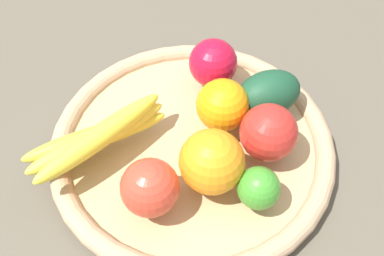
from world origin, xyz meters
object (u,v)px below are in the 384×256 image
Objects in this scene: apple_0 at (213,63)px; apple_1 at (269,132)px; orange_1 at (212,162)px; banana_bunch at (98,137)px; orange_0 at (223,105)px; avocado at (268,94)px; lime_0 at (259,188)px; apple_2 at (150,188)px.

apple_0 is 0.95× the size of apple_1.
orange_1 is 1.08× the size of apple_1.
orange_0 reaches higher than banana_bunch.
apple_1 is (-0.06, -0.03, 0.01)m from avocado.
lime_0 is (0.03, -0.20, -0.00)m from banana_bunch.
banana_bunch is at bearing 136.31° from orange_0.
apple_2 is at bearing 164.68° from avocado.
apple_0 and orange_0 have the same top height.
banana_bunch is 0.21m from lime_0.
avocado is 0.07m from apple_1.
apple_0 is at bearing 37.41° from orange_0.
orange_1 reaches higher than lime_0.
apple_2 reaches higher than banana_bunch.
apple_1 is 0.16m from apple_2.
apple_2 reaches higher than lime_0.
apple_2 is (-0.15, 0.01, -0.00)m from orange_0.
orange_0 is at bearing 141.14° from avocado.
apple_1 is at bearing -27.44° from orange_1.
apple_2 reaches higher than avocado.
banana_bunch is 2.09× the size of avocado.
apple_0 is 0.14m from apple_1.
apple_1 reaches higher than avocado.
avocado is 0.14m from orange_1.
apple_0 is 0.99× the size of orange_0.
orange_0 is (0.01, 0.07, -0.00)m from apple_1.
orange_1 reaches higher than apple_0.
lime_0 is (0.00, -0.06, -0.01)m from orange_1.
avocado reaches higher than lime_0.
apple_1 reaches higher than apple_2.
apple_0 reaches higher than avocado.
banana_bunch is 0.21m from apple_1.
orange_1 is (-0.15, -0.08, 0.00)m from apple_0.
apple_1 reaches higher than orange_0.
orange_0 is at bearing -142.59° from apple_0.
avocado is at bearing 20.18° from lime_0.
orange_1 reaches higher than apple_1.
orange_0 is 1.37× the size of lime_0.
banana_bunch is 2.77× the size of apple_0.
banana_bunch is 0.19m from apple_0.
apple_2 is (-0.20, 0.06, 0.00)m from avocado.
apple_0 is 0.22m from apple_2.
apple_0 is at bearing 82.87° from avocado.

